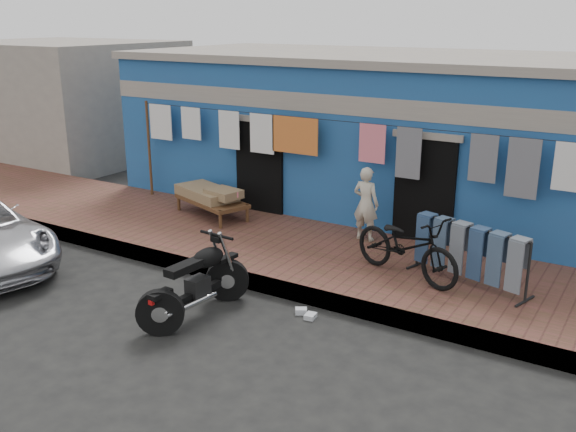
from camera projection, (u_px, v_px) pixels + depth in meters
The scene contains 14 objects.
ground at pixel (210, 335), 8.64m from camera, with size 80.00×80.00×0.00m, color black.
sidewalk at pixel (318, 258), 11.04m from camera, with size 28.00×3.00×0.25m, color brown.
curb at pixel (273, 287), 9.86m from camera, with size 28.00×0.10×0.25m, color gray.
building at pixel (409, 134), 13.82m from camera, with size 12.20×5.20×3.36m.
neighbor_left at pixel (64, 99), 19.32m from camera, with size 6.00×5.00×3.40m, color #9E9384.
clothesline at pixel (334, 146), 11.74m from camera, with size 10.06×0.06×2.10m.
seated_person at pixel (366, 204), 11.40m from camera, with size 0.48×0.32×1.34m, color beige.
bicycle at pixel (407, 239), 9.75m from camera, with size 0.68×1.93×1.25m, color black.
motorcycle at pixel (195, 280), 9.02m from camera, with size 0.73×1.76×1.11m, color black, non-canonical shape.
charpoy at pixel (212, 202), 12.86m from camera, with size 1.93×1.36×0.59m, color brown, non-canonical shape.
jeans_rack at pixel (469, 254), 9.55m from camera, with size 2.01×0.94×0.95m, color black, non-canonical shape.
litter_a at pixel (228, 291), 9.90m from camera, with size 0.20×0.16×0.09m, color silver.
litter_b at pixel (301, 311), 9.25m from camera, with size 0.17×0.12×0.08m, color silver.
litter_c at pixel (310, 316), 9.10m from camera, with size 0.18×0.14×0.07m, color silver.
Camera 1 is at (4.96, -6.07, 4.11)m, focal length 40.00 mm.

